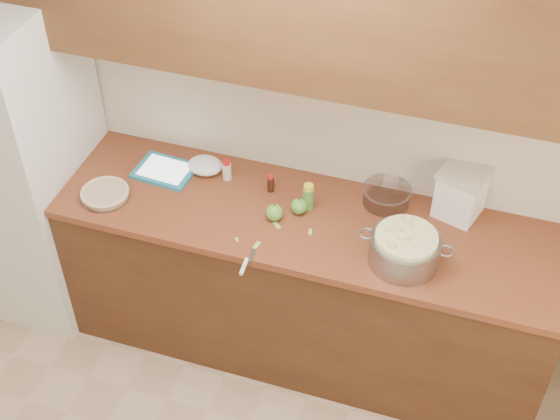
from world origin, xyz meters
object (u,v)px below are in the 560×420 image
(flour_canister, at_px, (461,192))
(tablet, at_px, (165,171))
(pie, at_px, (105,194))
(colander, at_px, (405,249))

(flour_canister, xyz_separation_m, tablet, (-1.43, -0.15, -0.12))
(tablet, bearing_deg, flour_canister, 10.19)
(flour_canister, height_order, tablet, flour_canister)
(pie, height_order, flour_canister, flour_canister)
(pie, height_order, colander, colander)
(colander, height_order, flour_canister, flour_canister)
(pie, distance_m, flour_canister, 1.68)
(pie, height_order, tablet, pie)
(flour_canister, relative_size, tablet, 0.84)
(tablet, bearing_deg, colander, -6.59)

